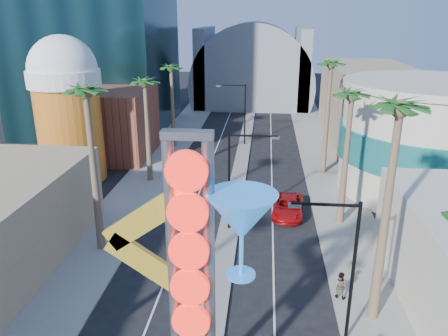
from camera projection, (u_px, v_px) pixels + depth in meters
sidewalk_west at (157, 164)px, 49.83m from camera, size 5.00×100.00×0.15m
sidewalk_east at (326, 170)px, 48.10m from camera, size 5.00×100.00×0.15m
median at (242, 159)px, 51.78m from camera, size 1.60×84.00×0.15m
brick_filler_west at (108, 123)px, 51.93m from camera, size 10.00×10.00×8.00m
filler_east at (367, 104)px, 58.07m from camera, size 10.00×20.00×10.00m
beer_mug at (67, 104)px, 43.23m from camera, size 7.00×7.00×14.50m
turquoise_building at (429, 139)px, 40.92m from camera, size 16.60×16.60×10.60m
canopy at (253, 81)px, 82.28m from camera, size 22.00×16.00×22.00m
neon_sign at (212, 266)px, 16.41m from camera, size 6.53×2.60×12.55m
streetlight_0 at (236, 172)px, 33.24m from camera, size 3.79×0.25×8.00m
streetlight_1 at (241, 108)px, 55.86m from camera, size 3.79×0.25×8.00m
streetlight_2 at (344, 261)px, 21.43m from camera, size 3.45×0.25×8.00m
palm_1 at (86, 103)px, 28.37m from camera, size 2.40×2.40×12.70m
palm_2 at (145, 89)px, 41.96m from camera, size 2.40×2.40×11.20m
palm_3 at (171, 73)px, 53.22m from camera, size 2.40×2.40×11.20m
palm_5 at (398, 124)px, 20.96m from camera, size 2.40×2.40×13.20m
palm_6 at (351, 104)px, 32.67m from camera, size 2.40×2.40×11.70m
palm_7 at (331, 72)px, 43.63m from camera, size 2.40×2.40×12.70m
red_pickup at (288, 206)px, 37.28m from camera, size 2.96×5.59×1.50m
pedestrian_b at (340, 285)px, 26.06m from camera, size 1.00×0.90×1.70m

